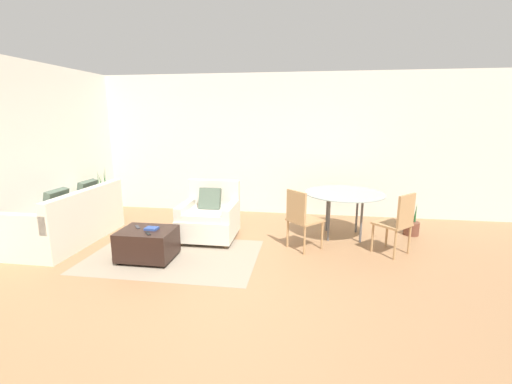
{
  "coord_description": "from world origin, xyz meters",
  "views": [
    {
      "loc": [
        0.93,
        -3.52,
        1.93
      ],
      "look_at": [
        0.14,
        1.76,
        0.75
      ],
      "focal_mm": 24.0,
      "sensor_mm": 36.0,
      "label": 1
    }
  ],
  "objects_px": {
    "armchair": "(209,218)",
    "potted_plant_small": "(412,226)",
    "dining_chair_near_left": "(301,216)",
    "tv_remote_secondary": "(137,227)",
    "potted_plant": "(104,208)",
    "ottoman": "(147,243)",
    "couch": "(71,223)",
    "dining_chair_near_right": "(398,220)",
    "book_stack": "(152,228)",
    "tv_remote_primary": "(148,233)",
    "dining_table": "(344,197)"
  },
  "relations": [
    {
      "from": "dining_table",
      "to": "tv_remote_secondary",
      "type": "bearing_deg",
      "value": -156.38
    },
    {
      "from": "armchair",
      "to": "potted_plant",
      "type": "height_order",
      "value": "potted_plant"
    },
    {
      "from": "armchair",
      "to": "book_stack",
      "type": "bearing_deg",
      "value": -120.06
    },
    {
      "from": "tv_remote_secondary",
      "to": "potted_plant_small",
      "type": "relative_size",
      "value": 0.25
    },
    {
      "from": "ottoman",
      "to": "dining_table",
      "type": "xyz_separation_m",
      "value": [
        2.74,
        1.35,
        0.44
      ]
    },
    {
      "from": "ottoman",
      "to": "potted_plant_small",
      "type": "distance_m",
      "value": 4.2
    },
    {
      "from": "couch",
      "to": "tv_remote_primary",
      "type": "relative_size",
      "value": 12.77
    },
    {
      "from": "tv_remote_primary",
      "to": "dining_table",
      "type": "relative_size",
      "value": 0.11
    },
    {
      "from": "ottoman",
      "to": "potted_plant_small",
      "type": "bearing_deg",
      "value": 22.39
    },
    {
      "from": "armchair",
      "to": "tv_remote_secondary",
      "type": "distance_m",
      "value": 1.17
    },
    {
      "from": "couch",
      "to": "tv_remote_primary",
      "type": "bearing_deg",
      "value": -21.76
    },
    {
      "from": "tv_remote_secondary",
      "to": "dining_chair_near_left",
      "type": "distance_m",
      "value": 2.32
    },
    {
      "from": "tv_remote_secondary",
      "to": "potted_plant",
      "type": "xyz_separation_m",
      "value": [
        -1.54,
        1.63,
        -0.22
      ]
    },
    {
      "from": "armchair",
      "to": "dining_chair_near_left",
      "type": "xyz_separation_m",
      "value": [
        1.46,
        -0.27,
        0.17
      ]
    },
    {
      "from": "ottoman",
      "to": "dining_chair_near_left",
      "type": "distance_m",
      "value": 2.19
    },
    {
      "from": "armchair",
      "to": "dining_chair_near_right",
      "type": "height_order",
      "value": "armchair"
    },
    {
      "from": "book_stack",
      "to": "tv_remote_secondary",
      "type": "distance_m",
      "value": 0.25
    },
    {
      "from": "dining_table",
      "to": "tv_remote_primary",
      "type": "bearing_deg",
      "value": -150.41
    },
    {
      "from": "armchair",
      "to": "potted_plant_small",
      "type": "bearing_deg",
      "value": 11.17
    },
    {
      "from": "potted_plant",
      "to": "dining_table",
      "type": "height_order",
      "value": "potted_plant"
    },
    {
      "from": "dining_table",
      "to": "potted_plant_small",
      "type": "relative_size",
      "value": 2.22
    },
    {
      "from": "ottoman",
      "to": "dining_chair_near_right",
      "type": "bearing_deg",
      "value": 11.22
    },
    {
      "from": "couch",
      "to": "dining_chair_near_right",
      "type": "height_order",
      "value": "couch"
    },
    {
      "from": "dining_chair_near_right",
      "to": "tv_remote_primary",
      "type": "bearing_deg",
      "value": -166.01
    },
    {
      "from": "potted_plant",
      "to": "dining_table",
      "type": "bearing_deg",
      "value": -4.62
    },
    {
      "from": "couch",
      "to": "potted_plant",
      "type": "height_order",
      "value": "potted_plant"
    },
    {
      "from": "couch",
      "to": "tv_remote_secondary",
      "type": "relative_size",
      "value": 12.52
    },
    {
      "from": "ottoman",
      "to": "tv_remote_secondary",
      "type": "distance_m",
      "value": 0.27
    },
    {
      "from": "tv_remote_primary",
      "to": "potted_plant",
      "type": "height_order",
      "value": "potted_plant"
    },
    {
      "from": "couch",
      "to": "armchair",
      "type": "xyz_separation_m",
      "value": [
        2.1,
        0.47,
        0.04
      ]
    },
    {
      "from": "ottoman",
      "to": "potted_plant_small",
      "type": "xyz_separation_m",
      "value": [
        3.88,
        1.6,
        -0.09
      ]
    },
    {
      "from": "armchair",
      "to": "tv_remote_primary",
      "type": "xyz_separation_m",
      "value": [
        -0.51,
        -1.1,
        0.09
      ]
    },
    {
      "from": "couch",
      "to": "book_stack",
      "type": "distance_m",
      "value": 1.63
    },
    {
      "from": "dining_table",
      "to": "dining_chair_near_right",
      "type": "bearing_deg",
      "value": -45.0
    },
    {
      "from": "dining_chair_near_left",
      "to": "dining_table",
      "type": "bearing_deg",
      "value": 45.0
    },
    {
      "from": "dining_chair_near_right",
      "to": "armchair",
      "type": "bearing_deg",
      "value": 174.44
    },
    {
      "from": "ottoman",
      "to": "couch",
      "type": "bearing_deg",
      "value": 162.1
    },
    {
      "from": "armchair",
      "to": "potted_plant_small",
      "type": "relative_size",
      "value": 1.57
    },
    {
      "from": "potted_plant",
      "to": "potted_plant_small",
      "type": "xyz_separation_m",
      "value": [
        5.59,
        -0.11,
        -0.07
      ]
    },
    {
      "from": "book_stack",
      "to": "dining_chair_near_left",
      "type": "relative_size",
      "value": 0.19
    },
    {
      "from": "book_stack",
      "to": "tv_remote_primary",
      "type": "height_order",
      "value": "book_stack"
    },
    {
      "from": "ottoman",
      "to": "potted_plant",
      "type": "bearing_deg",
      "value": 134.95
    },
    {
      "from": "tv_remote_secondary",
      "to": "potted_plant_small",
      "type": "distance_m",
      "value": 4.34
    },
    {
      "from": "potted_plant_small",
      "to": "dining_chair_near_right",
      "type": "bearing_deg",
      "value": -116.78
    },
    {
      "from": "tv_remote_secondary",
      "to": "dining_chair_near_left",
      "type": "height_order",
      "value": "dining_chair_near_left"
    },
    {
      "from": "ottoman",
      "to": "armchair",
      "type": "bearing_deg",
      "value": 57.55
    },
    {
      "from": "couch",
      "to": "tv_remote_secondary",
      "type": "bearing_deg",
      "value": -16.94
    },
    {
      "from": "dining_chair_near_left",
      "to": "ottoman",
      "type": "bearing_deg",
      "value": -161.83
    },
    {
      "from": "couch",
      "to": "potted_plant_small",
      "type": "relative_size",
      "value": 3.14
    },
    {
      "from": "couch",
      "to": "potted_plant",
      "type": "bearing_deg",
      "value": 100.0
    }
  ]
}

